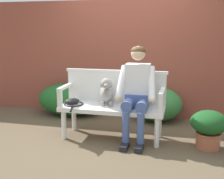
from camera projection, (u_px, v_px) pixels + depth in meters
ground_plane at (112, 138)px, 4.29m from camera, size 40.00×40.00×0.00m
brick_garden_fence at (129, 58)px, 5.37m from camera, size 8.00×0.30×2.08m
hedge_bush_mid_right at (157, 104)px, 5.05m from camera, size 0.88×0.74×0.59m
hedge_bush_mid_left at (69, 99)px, 5.37m from camera, size 1.17×0.71×0.59m
garden_bench at (112, 111)px, 4.21m from camera, size 1.50×0.52×0.48m
bench_backrest at (116, 86)px, 4.36m from camera, size 1.54×0.06×0.50m
bench_armrest_left_end at (63, 92)px, 4.23m from camera, size 0.06×0.52×0.28m
bench_armrest_right_end at (162, 97)px, 3.90m from camera, size 0.06×0.52×0.28m
person_seated at (137, 90)px, 4.04m from camera, size 0.56×0.66×1.35m
dog_on_bench at (107, 92)px, 4.18m from camera, size 0.26×0.43×0.43m
tennis_racket at (73, 104)px, 4.27m from camera, size 0.36×0.58×0.03m
baseball_glove at (72, 101)px, 4.31m from camera, size 0.27×0.25×0.09m
potted_plant at (209, 126)px, 3.86m from camera, size 0.49×0.49×0.52m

